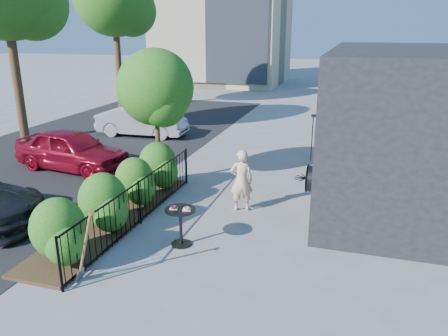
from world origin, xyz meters
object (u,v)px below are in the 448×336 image
(patio_tree, at_px, (157,92))
(woman, at_px, (241,181))
(street_tree_far, at_px, (115,1))
(shovel, at_px, (84,251))
(car_red, at_px, (72,150))
(car_silver, at_px, (142,121))
(cafe_table, at_px, (181,220))

(patio_tree, xyz_separation_m, woman, (2.85, -1.25, -1.96))
(street_tree_far, xyz_separation_m, shovel, (8.68, -16.56, -5.27))
(car_red, relative_size, car_silver, 1.01)
(street_tree_far, distance_m, cafe_table, 18.43)
(cafe_table, xyz_separation_m, car_red, (-5.49, 3.90, 0.10))
(patio_tree, bearing_deg, car_red, 172.75)
(patio_tree, distance_m, car_red, 4.01)
(car_red, bearing_deg, car_silver, 7.92)
(cafe_table, relative_size, shovel, 0.61)
(shovel, height_order, car_red, shovel)
(patio_tree, relative_size, woman, 2.44)
(patio_tree, relative_size, cafe_table, 4.40)
(woman, distance_m, shovel, 4.52)
(cafe_table, relative_size, car_red, 0.23)
(cafe_table, relative_size, car_silver, 0.23)
(car_red, distance_m, car_silver, 5.01)
(shovel, relative_size, car_silver, 0.38)
(street_tree_far, distance_m, car_silver, 8.91)
(woman, bearing_deg, car_red, -34.05)
(woman, bearing_deg, patio_tree, -42.66)
(patio_tree, bearing_deg, cafe_table, -58.97)
(cafe_table, height_order, shovel, shovel)
(street_tree_far, height_order, car_red, street_tree_far)
(woman, height_order, car_red, woman)
(cafe_table, xyz_separation_m, shovel, (-1.11, -1.88, 0.07))
(woman, bearing_deg, street_tree_far, -68.73)
(patio_tree, bearing_deg, street_tree_far, 124.51)
(cafe_table, bearing_deg, woman, 71.22)
(patio_tree, xyz_separation_m, cafe_table, (2.09, -3.47, -2.18))
(patio_tree, height_order, shovel, patio_tree)
(cafe_table, bearing_deg, car_silver, 121.64)
(woman, height_order, shovel, woman)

